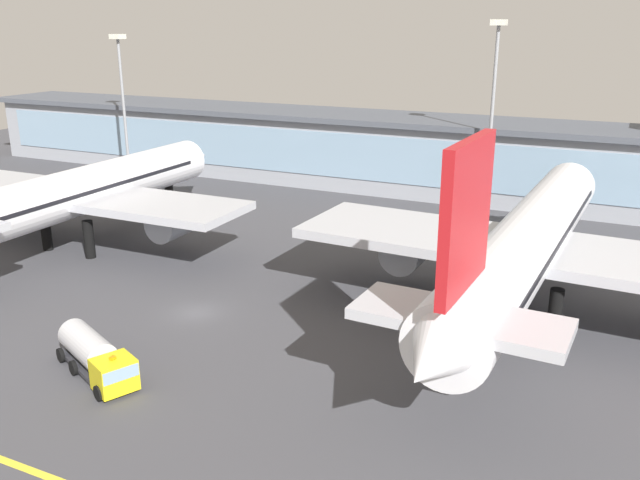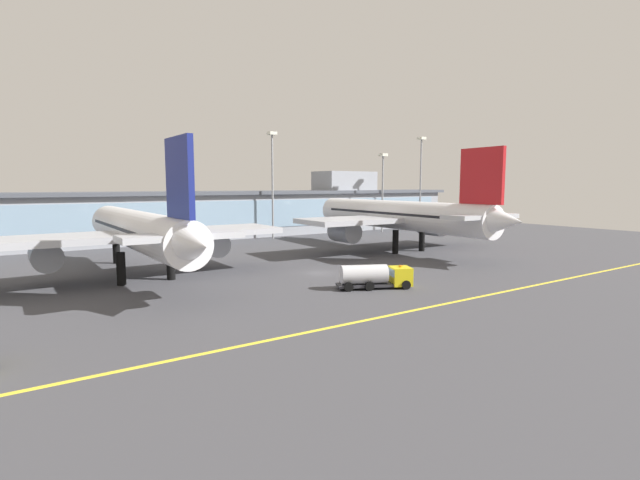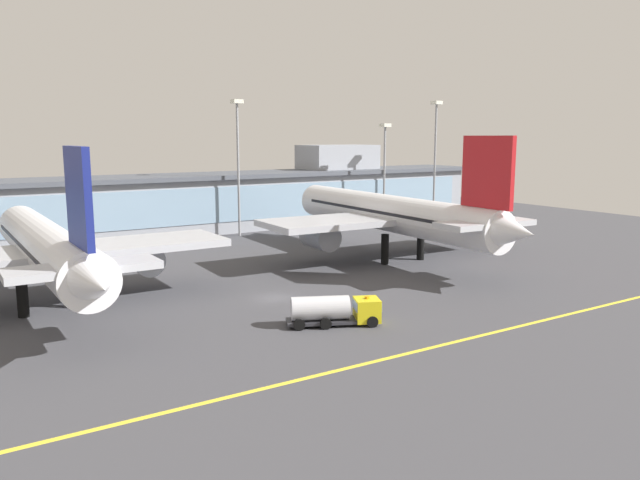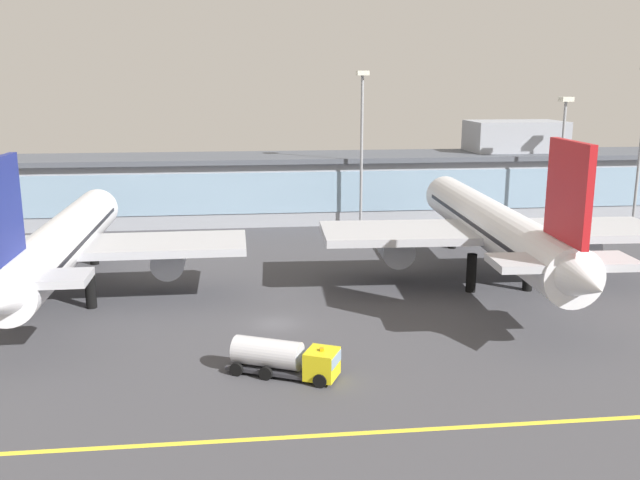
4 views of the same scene
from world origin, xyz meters
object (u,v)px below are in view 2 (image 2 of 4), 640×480
(fuel_tanker_truck, at_px, (377,276))
(airliner_near_left, at_px, (140,232))
(airliner_near_right, at_px, (398,216))
(apron_light_mast_east, at_px, (383,180))
(apron_light_mast_far_east, at_px, (421,170))
(apron_light_mast_centre, at_px, (272,170))

(fuel_tanker_truck, bearing_deg, airliner_near_left, 159.76)
(airliner_near_left, height_order, airliner_near_right, airliner_near_right)
(airliner_near_right, height_order, apron_light_mast_east, apron_light_mast_east)
(fuel_tanker_truck, relative_size, apron_light_mast_far_east, 0.37)
(airliner_near_right, bearing_deg, fuel_tanker_truck, 134.96)
(apron_light_mast_centre, height_order, apron_light_mast_far_east, apron_light_mast_far_east)
(airliner_near_right, xyz_separation_m, fuel_tanker_truck, (-25.36, -23.27, -5.11))
(airliner_near_left, bearing_deg, apron_light_mast_far_east, -71.66)
(apron_light_mast_centre, height_order, apron_light_mast_east, apron_light_mast_centre)
(airliner_near_left, relative_size, apron_light_mast_far_east, 1.89)
(airliner_near_left, distance_m, apron_light_mast_centre, 50.60)
(airliner_near_right, bearing_deg, apron_light_mast_far_east, -49.21)
(airliner_near_right, relative_size, apron_light_mast_far_east, 2.12)
(airliner_near_left, distance_m, apron_light_mast_far_east, 85.30)
(apron_light_mast_east, distance_m, apron_light_mast_far_east, 11.99)
(airliner_near_left, xyz_separation_m, apron_light_mast_far_east, (80.24, 27.15, 10.04))
(apron_light_mast_far_east, bearing_deg, fuel_tanker_truck, -139.75)
(apron_light_mast_far_east, bearing_deg, apron_light_mast_centre, 172.86)
(airliner_near_left, relative_size, apron_light_mast_east, 2.32)
(airliner_near_right, distance_m, fuel_tanker_truck, 34.79)
(airliner_near_right, relative_size, apron_light_mast_east, 2.60)
(airliner_near_left, distance_m, fuel_tanker_truck, 31.60)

